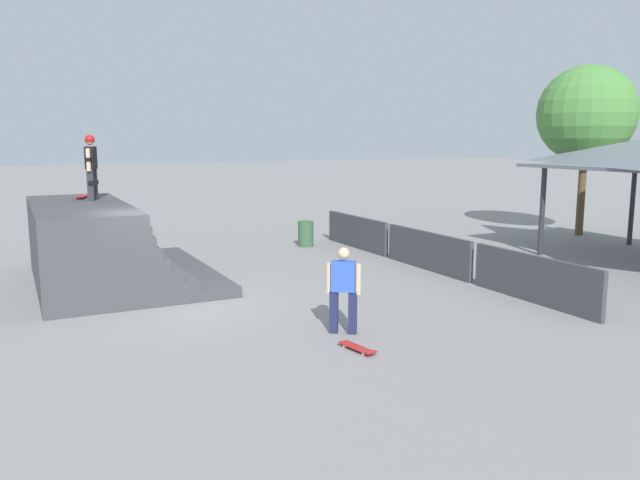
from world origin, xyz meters
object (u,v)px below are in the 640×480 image
object	(u,v)px
skater_on_deck	(91,163)
bystander_walking	(343,286)
tree_beside_pavilion	(587,114)
trash_bin	(306,234)
skateboard_on_ground	(358,348)
skateboard_on_deck	(82,196)

from	to	relation	value
skater_on_deck	bystander_walking	world-z (taller)	skater_on_deck
skater_on_deck	tree_beside_pavilion	xyz separation A→B (m)	(0.64, 17.09, 1.48)
tree_beside_pavilion	trash_bin	distance (m)	11.23
skater_on_deck	skateboard_on_ground	bearing A→B (deg)	41.26
skater_on_deck	skateboard_on_ground	xyz separation A→B (m)	(8.15, 3.19, -2.91)
skateboard_on_deck	tree_beside_pavilion	bearing A→B (deg)	102.64
bystander_walking	skateboard_on_ground	distance (m)	1.33
skateboard_on_deck	trash_bin	bearing A→B (deg)	115.83
tree_beside_pavilion	skater_on_deck	bearing A→B (deg)	-92.14
skateboard_on_deck	tree_beside_pavilion	distance (m)	17.51
skater_on_deck	skateboard_on_ground	world-z (taller)	skater_on_deck
skater_on_deck	tree_beside_pavilion	world-z (taller)	tree_beside_pavilion
skater_on_deck	tree_beside_pavilion	distance (m)	17.16
skater_on_deck	trash_bin	world-z (taller)	skater_on_deck
skateboard_on_deck	skateboard_on_ground	distance (m)	9.59
skater_on_deck	bystander_walking	xyz separation A→B (m)	(7.16, 3.44, -2.07)
bystander_walking	skateboard_on_ground	xyz separation A→B (m)	(1.00, -0.25, -0.84)
skater_on_deck	skateboard_on_ground	distance (m)	9.22
skateboard_on_ground	trash_bin	world-z (taller)	trash_bin
bystander_walking	skateboard_on_ground	bearing A→B (deg)	112.12
tree_beside_pavilion	skateboard_on_deck	bearing A→B (deg)	-94.06
skateboard_on_deck	skater_on_deck	bearing A→B (deg)	37.09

